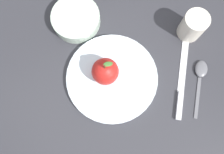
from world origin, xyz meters
TOP-DOWN VIEW (x-y plane):
  - ground_plane at (0.00, 0.00)m, footprint 2.40×2.40m
  - dinner_plate at (-0.03, 0.03)m, footprint 0.25×0.25m
  - apple at (-0.04, 0.05)m, footprint 0.07×0.07m
  - side_bowl at (-0.02, 0.23)m, footprint 0.14×0.14m
  - cup at (0.23, 0.02)m, footprint 0.07×0.07m
  - knife at (0.11, -0.09)m, footprint 0.17×0.17m
  - spoon at (0.18, -0.10)m, footprint 0.13×0.13m

SIDE VIEW (x-z plane):
  - ground_plane at x=0.00m, z-range 0.00..0.00m
  - knife at x=0.11m, z-range 0.00..0.01m
  - spoon at x=0.18m, z-range 0.00..0.01m
  - dinner_plate at x=-0.03m, z-range 0.00..0.02m
  - side_bowl at x=-0.02m, z-range 0.00..0.04m
  - cup at x=0.23m, z-range 0.00..0.08m
  - apple at x=-0.04m, z-range 0.01..0.09m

